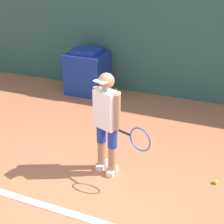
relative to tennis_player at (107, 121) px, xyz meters
The scene contains 7 objects.
ground_plane 1.35m from the tennis_player, 82.47° to the right, with size 24.00×24.00×0.00m, color #B76642.
back_wall 3.35m from the tennis_player, 87.62° to the left, with size 24.00×0.10×3.09m.
court_baseline 1.33m from the tennis_player, 82.38° to the right, with size 21.60×0.10×0.01m.
tennis_player is the anchor object (origin of this frame).
tennis_ball 1.78m from the tennis_player, 10.78° to the left, with size 0.07×0.07×0.07m.
covered_chair 3.26m from the tennis_player, 121.30° to the left, with size 0.89×0.81×1.07m.
water_bottle 2.95m from the tennis_player, 109.27° to the left, with size 0.08×0.08×0.26m.
Camera 1 is at (1.39, -2.54, 2.85)m, focal length 50.00 mm.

